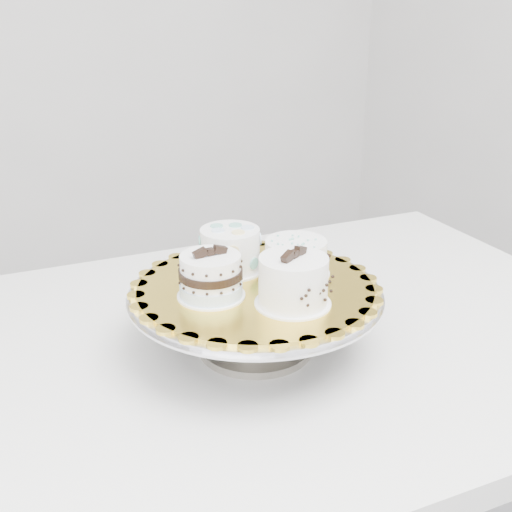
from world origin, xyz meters
TOP-DOWN VIEW (x-y plane):
  - table at (0.03, 0.25)m, footprint 1.44×1.10m
  - cake_stand at (-0.00, 0.21)m, footprint 0.39×0.39m
  - cake_board at (-0.00, 0.21)m, footprint 0.46×0.46m
  - cake_swirl at (0.00, 0.13)m, footprint 0.12×0.12m
  - cake_banded at (-0.08, 0.22)m, footprint 0.10×0.10m
  - cake_dots at (-0.00, 0.29)m, footprint 0.12×0.12m
  - cake_ribbon at (0.08, 0.21)m, footprint 0.12×0.12m

SIDE VIEW (x-z plane):
  - table at x=0.03m, z-range 0.30..1.05m
  - cake_stand at x=0.00m, z-range 0.77..0.88m
  - cake_board at x=0.00m, z-range 0.86..0.86m
  - cake_ribbon at x=0.08m, z-range 0.86..0.92m
  - cake_banded at x=-0.08m, z-range 0.85..0.93m
  - cake_swirl at x=0.00m, z-range 0.85..0.94m
  - cake_dots at x=0.00m, z-range 0.86..0.93m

